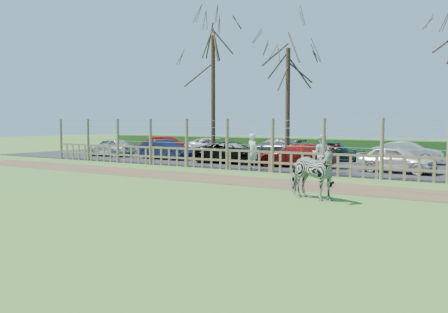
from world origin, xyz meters
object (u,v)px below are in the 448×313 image
Objects in this scene: car_3 at (296,155)px; car_10 at (335,151)px; crow at (330,184)px; car_11 at (407,153)px; tree_mid at (288,77)px; zebra at (310,173)px; car_7 at (166,145)px; visitor_a at (253,151)px; car_1 at (165,149)px; car_9 at (273,148)px; car_2 at (232,152)px; car_8 at (215,147)px; car_0 at (110,147)px; visitor_b at (321,154)px; tree_left at (213,67)px; car_4 at (396,159)px.

car_10 is (0.14, 4.92, 0.00)m from car_3.
car_11 is (-0.16, 11.64, 0.53)m from crow.
tree_mid is at bearing 110.68° from car_11.
zebra is 23.08m from car_7.
visitor_a is 0.47× the size of car_1.
car_7 is 0.88× the size of car_9.
car_7 is (-11.24, 2.55, -4.23)m from tree_mid.
car_8 is (-4.51, 4.76, 0.00)m from car_2.
car_0 is at bearing -64.04° from car_9.
visitor_a reaches higher than zebra.
crow is 0.07× the size of car_9.
car_9 and car_10 have the same top height.
tree_mid is 14.28m from zebra.
car_8 is 1.04× the size of car_9.
visitor_b reaches higher than car_10.
tree_left reaches higher than crow.
crow is 0.07× the size of car_2.
car_11 is at bearing -90.83° from car_10.
visitor_b reaches higher than car_1.
tree_mid is at bearing -102.61° from car_8.
car_3 is 6.95m from car_9.
car_4 is (0.12, 9.12, -0.18)m from zebra.
car_0 is 4.97m from car_7.
car_11 is (5.39, 7.68, -0.26)m from visitor_a.
car_10 is (1.34, 7.28, -0.26)m from visitor_a.
car_1 is at bearing 153.80° from crow.
car_10 is (4.45, -0.52, 0.00)m from car_9.
car_11 is (-0.73, 14.62, -0.18)m from zebra.
visitor_a is 8.41m from car_9.
car_3 is 0.96× the size of car_8.
tree_left reaches higher than visitor_b.
car_0 is 18.68m from car_11.
car_4 is (6.24, 2.18, -0.26)m from visitor_a.
car_3 is at bearing -102.01° from visitor_a.
car_3 is 9.70m from car_8.
tree_left reaches higher than car_1.
tree_left reaches higher than car_3.
crow is at bearing 33.59° from car_9.
visitor_b is at bearing -162.94° from visitor_a.
car_1 is (-2.71, -1.35, -4.98)m from tree_left.
car_0 and car_10 have the same top height.
visitor_a is 3.63m from car_2.
car_8 is (5.36, 4.53, 0.00)m from car_0.
tree_mid is 12.91m from car_0.
zebra reaches higher than car_11.
crow is 20.86m from car_7.
car_3 is 14.05m from car_7.
car_0 is at bearing 85.05° from car_2.
visitor_b is (4.13, -4.85, -3.96)m from tree_mid.
car_3 is at bearing 171.89° from car_10.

